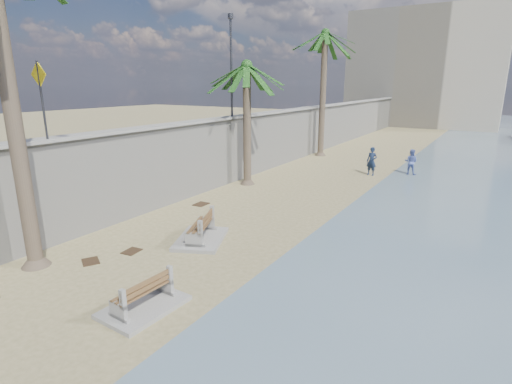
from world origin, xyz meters
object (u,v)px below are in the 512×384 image
at_px(palm_back, 325,35).
at_px(person_b, 411,160).
at_px(palm_mid, 247,67).
at_px(bench_near, 143,296).
at_px(person_a, 372,159).
at_px(bench_far, 201,230).

xyz_separation_m(palm_back, person_b, (7.18, -3.24, -7.75)).
bearing_deg(person_b, palm_mid, 49.22).
bearing_deg(person_b, palm_back, -20.50).
bearing_deg(palm_back, bench_near, -77.99).
relative_size(palm_back, person_a, 5.00).
distance_m(palm_back, person_b, 11.05).
height_order(palm_back, person_b, palm_back).
height_order(bench_near, person_b, person_b).
distance_m(palm_mid, person_a, 9.26).
distance_m(bench_near, person_b, 19.19).
distance_m(bench_far, palm_mid, 10.05).
height_order(bench_near, bench_far, bench_far).
height_order(palm_mid, person_b, palm_mid).
height_order(bench_near, palm_mid, palm_mid).
distance_m(person_a, person_b, 2.43).
bearing_deg(palm_mid, bench_far, -68.57).
bearing_deg(person_a, palm_mid, -123.31).
xyz_separation_m(bench_far, palm_back, (-3.12, 18.11, 8.20)).
height_order(bench_far, person_b, person_b).
distance_m(bench_far, palm_back, 20.12).
distance_m(palm_back, person_a, 10.37).
relative_size(bench_near, person_b, 1.19).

